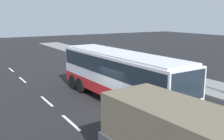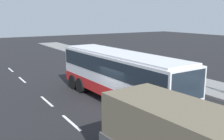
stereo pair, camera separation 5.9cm
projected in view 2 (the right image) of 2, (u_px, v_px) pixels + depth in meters
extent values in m
plane|color=black|center=(113.00, 109.00, 15.74)|extent=(120.00, 120.00, 0.00)
cube|color=gray|center=(209.00, 87.00, 20.30)|extent=(80.00, 4.00, 0.15)
cube|color=white|center=(11.00, 70.00, 27.21)|extent=(2.40, 0.16, 0.01)
cube|color=white|center=(22.00, 80.00, 22.92)|extent=(2.40, 0.16, 0.01)
cube|color=white|center=(47.00, 101.00, 17.16)|extent=(2.40, 0.16, 0.01)
cube|color=white|center=(71.00, 123.00, 13.72)|extent=(2.40, 0.16, 0.01)
cube|color=red|center=(119.00, 88.00, 16.99)|extent=(11.34, 2.92, 0.73)
cube|color=silver|center=(119.00, 69.00, 16.72)|extent=(11.34, 2.92, 1.87)
cube|color=#1E2833|center=(119.00, 65.00, 16.66)|extent=(11.12, 2.95, 1.03)
cube|color=#1E2833|center=(188.00, 86.00, 12.16)|extent=(0.20, 2.34, 1.50)
cube|color=silver|center=(120.00, 53.00, 16.52)|extent=(10.89, 2.76, 0.12)
cylinder|color=black|center=(179.00, 107.00, 14.44)|extent=(1.11, 0.34, 1.10)
cylinder|color=black|center=(145.00, 116.00, 13.12)|extent=(1.11, 0.34, 1.10)
cylinder|color=black|center=(108.00, 81.00, 20.35)|extent=(1.11, 0.34, 1.10)
cylinder|color=black|center=(80.00, 85.00, 19.03)|extent=(1.11, 0.34, 1.10)
cylinder|color=black|center=(100.00, 78.00, 21.33)|extent=(1.11, 0.34, 1.10)
cylinder|color=black|center=(73.00, 82.00, 20.01)|extent=(1.11, 0.34, 1.10)
cube|color=#6B604C|center=(185.00, 133.00, 7.65)|extent=(5.79, 2.63, 1.53)
cylinder|color=brown|center=(167.00, 72.00, 23.36)|extent=(0.14, 0.14, 0.85)
cylinder|color=brown|center=(166.00, 72.00, 23.50)|extent=(0.14, 0.14, 0.85)
cylinder|color=#338C4C|center=(166.00, 64.00, 23.28)|extent=(0.32, 0.32, 0.63)
sphere|color=brown|center=(167.00, 59.00, 23.19)|extent=(0.23, 0.23, 0.23)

